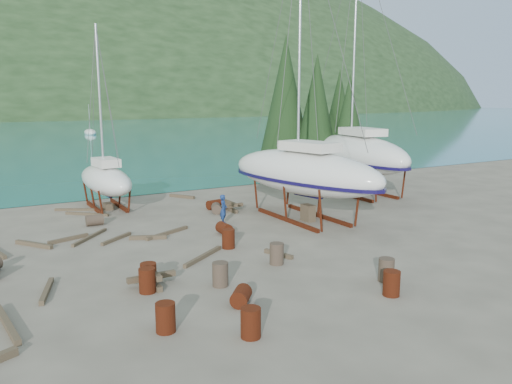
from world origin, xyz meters
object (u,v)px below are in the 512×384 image
large_sailboat_near (303,172)px  worker (224,209)px  small_sailboat_shore (106,179)px  large_sailboat_far (356,153)px

large_sailboat_near → worker: large_sailboat_near is taller
small_sailboat_shore → worker: size_ratio=6.85×
large_sailboat_far → worker: bearing=-157.2°
large_sailboat_near → large_sailboat_far: large_sailboat_far is taller
large_sailboat_far → large_sailboat_near: bearing=-142.1°
large_sailboat_near → large_sailboat_far: bearing=17.9°
large_sailboat_near → small_sailboat_shore: large_sailboat_near is taller
small_sailboat_shore → worker: small_sailboat_shore is taller
small_sailboat_shore → worker: bearing=-62.2°
large_sailboat_far → worker: 12.55m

